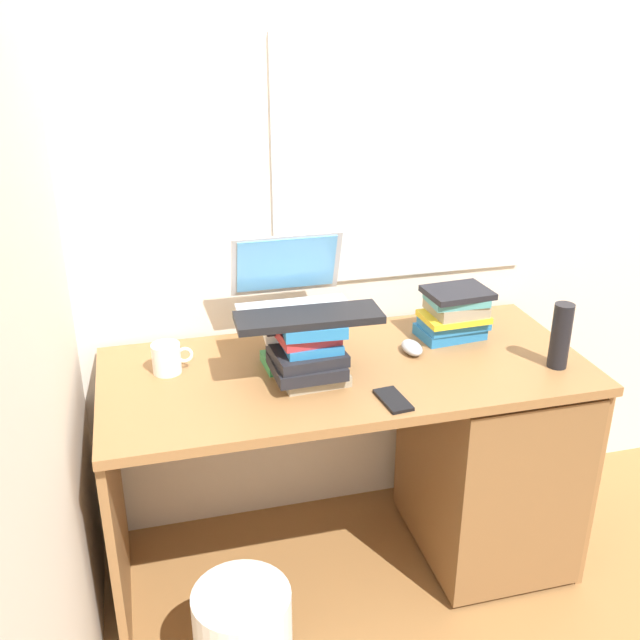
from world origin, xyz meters
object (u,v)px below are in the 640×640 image
at_px(book_stack_side, 454,314).
at_px(laptop, 292,292).
at_px(desk, 457,449).
at_px(mug, 167,358).
at_px(book_stack_tall, 299,338).
at_px(keyboard, 309,317).
at_px(book_stack_keyboard_riser, 309,353).
at_px(cell_phone, 393,400).
at_px(wastebasket, 243,636).
at_px(computer_mouse, 412,348).
at_px(water_bottle, 561,336).

height_order(book_stack_side, laptop, laptop).
distance_m(desk, mug, 1.00).
bearing_deg(book_stack_tall, keyboard, -89.59).
bearing_deg(book_stack_keyboard_riser, cell_phone, -43.17).
xyz_separation_m(book_stack_tall, laptop, (-0.01, 0.06, 0.13)).
xyz_separation_m(desk, wastebasket, (-0.79, -0.36, -0.26)).
height_order(book_stack_keyboard_riser, laptop, laptop).
distance_m(computer_mouse, mug, 0.76).
bearing_deg(wastebasket, book_stack_tall, 58.51).
distance_m(computer_mouse, wastebasket, 0.99).
xyz_separation_m(laptop, keyboard, (0.01, -0.18, -0.01)).
bearing_deg(water_bottle, book_stack_keyboard_riser, 171.92).
distance_m(laptop, wastebasket, 1.00).
bearing_deg(laptop, book_stack_keyboard_riser, -87.40).
xyz_separation_m(mug, water_bottle, (1.16, -0.26, 0.06)).
distance_m(laptop, cell_phone, 0.47).
height_order(desk, wastebasket, desk).
height_order(computer_mouse, wastebasket, computer_mouse).
height_order(desk, book_stack_keyboard_riser, book_stack_keyboard_riser).
distance_m(desk, cell_phone, 0.52).
distance_m(book_stack_tall, book_stack_side, 0.54).
relative_size(keyboard, cell_phone, 3.09).
bearing_deg(book_stack_keyboard_riser, book_stack_tall, 91.22).
bearing_deg(computer_mouse, desk, -23.34).
relative_size(computer_mouse, water_bottle, 0.50).
relative_size(keyboard, wastebasket, 1.38).
xyz_separation_m(book_stack_side, cell_phone, (-0.34, -0.35, -0.08)).
bearing_deg(mug, cell_phone, -29.63).
distance_m(book_stack_tall, cell_phone, 0.37).
xyz_separation_m(computer_mouse, wastebasket, (-0.64, -0.42, -0.63)).
bearing_deg(book_stack_side, water_bottle, -51.17).
bearing_deg(book_stack_side, book_stack_tall, -174.70).
relative_size(book_stack_keyboard_riser, book_stack_side, 0.98).
relative_size(laptop, keyboard, 0.83).
relative_size(book_stack_keyboard_riser, computer_mouse, 2.16).
distance_m(book_stack_keyboard_riser, mug, 0.43).
height_order(laptop, computer_mouse, laptop).
bearing_deg(cell_phone, water_bottle, 1.99).
bearing_deg(book_stack_tall, laptop, 95.33).
height_order(mug, cell_phone, mug).
distance_m(mug, wastebasket, 0.82).
xyz_separation_m(book_stack_keyboard_riser, computer_mouse, (0.36, 0.09, -0.07)).
bearing_deg(mug, keyboard, -21.78).
bearing_deg(book_stack_tall, wastebasket, -121.49).
distance_m(book_stack_tall, computer_mouse, 0.37).
height_order(book_stack_tall, water_bottle, water_bottle).
relative_size(keyboard, water_bottle, 2.04).
bearing_deg(desk, keyboard, -176.52).
bearing_deg(cell_phone, book_stack_keyboard_riser, 130.99).
relative_size(book_stack_side, water_bottle, 1.11).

